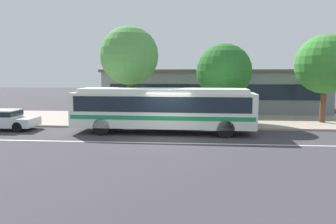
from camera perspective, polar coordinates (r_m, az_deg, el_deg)
The scene contains 12 objects.
ground_plane at distance 17.26m, azimuth -0.19°, elevation -5.02°, with size 120.00×120.00×0.00m, color #3B383E.
sidewalk_slab at distance 24.51m, azimuth 1.29°, elevation -1.30°, with size 60.00×8.00×0.12m, color #A59688.
lane_stripe_center at distance 16.48m, azimuth -0.43°, elevation -5.59°, with size 56.00×0.16×0.01m, color silver.
transit_bus at distance 19.06m, azimuth -0.88°, elevation 0.89°, with size 10.86×2.85×2.69m.
sedan_behind_bus at distance 22.80m, azimuth -27.85°, elevation -1.05°, with size 4.34×1.85×1.29m.
pedestrian_waiting_near_sign at distance 21.84m, azimuth -4.51°, elevation 0.29°, with size 0.45×0.45×1.60m.
pedestrian_walking_along_curb at distance 22.46m, azimuth -12.86°, elevation 0.39°, with size 0.36×0.36×1.65m.
bus_stop_sign at distance 20.92m, azimuth 11.15°, elevation 1.80°, with size 0.12×0.44×2.54m.
street_tree_near_stop at distance 23.22m, azimuth -6.95°, elevation 9.97°, with size 4.19×4.19×6.81m.
street_tree_mid_block at distance 22.92m, azimuth 10.03°, elevation 7.19°, with size 3.91×3.91×5.56m.
street_tree_far_end at distance 24.92m, azimuth 26.42°, elevation 7.66°, with size 4.12×4.12×6.16m.
station_building at distance 31.36m, azimuth 7.93°, elevation 3.95°, with size 19.95×9.09×3.91m.
Camera 1 is at (1.45, -16.81, 3.59)m, focal length 33.91 mm.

